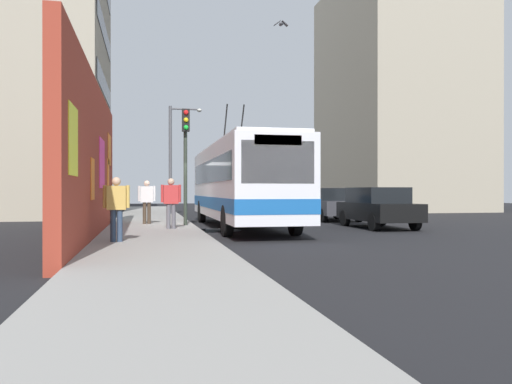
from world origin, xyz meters
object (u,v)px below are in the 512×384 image
(city_bus, at_px, (240,182))
(parked_car_dark_gray, at_px, (330,203))
(street_lamp, at_px, (174,151))
(parked_car_black, at_px, (378,207))
(pedestrian_near_wall, at_px, (116,204))
(traffic_light, at_px, (186,147))
(pedestrian_at_curb, at_px, (171,199))
(pedestrian_midblock, at_px, (147,198))

(city_bus, height_order, parked_car_dark_gray, city_bus)
(city_bus, xyz_separation_m, street_lamp, (10.07, 2.02, 1.91))
(parked_car_black, xyz_separation_m, pedestrian_near_wall, (-5.09, 9.55, 0.29))
(parked_car_black, xyz_separation_m, traffic_light, (0.94, 7.35, 2.26))
(parked_car_black, distance_m, pedestrian_at_curb, 8.02)
(parked_car_dark_gray, bearing_deg, pedestrian_near_wall, 137.45)
(pedestrian_midblock, bearing_deg, traffic_light, -129.67)
(parked_car_black, relative_size, parked_car_dark_gray, 0.98)
(pedestrian_near_wall, bearing_deg, traffic_light, -20.09)
(pedestrian_at_curb, bearing_deg, parked_car_black, -84.45)
(pedestrian_near_wall, height_order, pedestrian_at_curb, pedestrian_at_curb)
(city_bus, distance_m, street_lamp, 10.45)
(parked_car_black, relative_size, traffic_light, 0.96)
(city_bus, height_order, pedestrian_at_curb, city_bus)
(traffic_light, bearing_deg, pedestrian_near_wall, 159.91)
(street_lamp, bearing_deg, pedestrian_near_wall, 171.89)
(pedestrian_near_wall, distance_m, pedestrian_midblock, 7.26)
(parked_car_black, bearing_deg, pedestrian_midblock, 76.41)
(parked_car_dark_gray, relative_size, pedestrian_midblock, 2.54)
(pedestrian_midblock, xyz_separation_m, street_lamp, (9.15, -1.56, 2.56))
(city_bus, bearing_deg, parked_car_dark_gray, -51.64)
(pedestrian_at_curb, distance_m, street_lamp, 12.34)
(street_lamp, bearing_deg, parked_car_black, -147.35)
(pedestrian_near_wall, xyz_separation_m, street_lamp, (16.36, -2.33, 2.60))
(city_bus, distance_m, traffic_light, 2.52)
(traffic_light, distance_m, street_lamp, 10.36)
(parked_car_dark_gray, distance_m, pedestrian_midblock, 9.35)
(pedestrian_at_curb, bearing_deg, pedestrian_near_wall, 159.88)
(parked_car_dark_gray, height_order, street_lamp, street_lamp)
(pedestrian_at_curb, height_order, traffic_light, traffic_light)
(street_lamp, bearing_deg, pedestrian_midblock, 170.34)
(parked_car_dark_gray, relative_size, street_lamp, 0.71)
(parked_car_dark_gray, xyz_separation_m, pedestrian_near_wall, (-10.41, 9.55, 0.28))
(parked_car_black, bearing_deg, parked_car_dark_gray, -0.00)
(pedestrian_at_curb, relative_size, traffic_light, 0.39)
(pedestrian_midblock, bearing_deg, parked_car_black, -103.59)
(parked_car_dark_gray, xyz_separation_m, pedestrian_midblock, (-3.20, 8.78, 0.32))
(pedestrian_midblock, bearing_deg, parked_car_dark_gray, -69.99)
(traffic_light, bearing_deg, pedestrian_midblock, 50.33)
(pedestrian_at_curb, xyz_separation_m, traffic_light, (1.71, -0.62, 1.92))
(pedestrian_at_curb, bearing_deg, parked_car_dark_gray, -52.61)
(city_bus, bearing_deg, traffic_light, 97.11)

